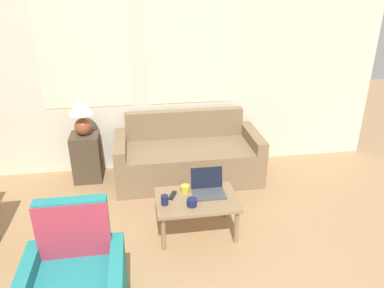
{
  "coord_description": "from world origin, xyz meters",
  "views": [
    {
      "loc": [
        -0.14,
        -0.71,
        2.44
      ],
      "look_at": [
        0.43,
        3.01,
        0.75
      ],
      "focal_mm": 35.0,
      "sensor_mm": 36.0,
      "label": 1
    }
  ],
  "objects_px": {
    "couch": "(188,158)",
    "table_lamp": "(81,112)",
    "cup_yellow": "(192,202)",
    "tv_remote": "(173,195)",
    "laptop": "(208,188)",
    "cup_navy": "(165,200)",
    "coffee_table": "(197,203)",
    "cup_white": "(185,189)"
  },
  "relations": [
    {
      "from": "cup_yellow",
      "to": "tv_remote",
      "type": "height_order",
      "value": "cup_yellow"
    },
    {
      "from": "cup_navy",
      "to": "cup_white",
      "type": "height_order",
      "value": "cup_navy"
    },
    {
      "from": "laptop",
      "to": "table_lamp",
      "type": "bearing_deg",
      "value": 137.8
    },
    {
      "from": "couch",
      "to": "cup_white",
      "type": "height_order",
      "value": "couch"
    },
    {
      "from": "cup_navy",
      "to": "cup_yellow",
      "type": "bearing_deg",
      "value": -13.77
    },
    {
      "from": "table_lamp",
      "to": "cup_yellow",
      "type": "height_order",
      "value": "table_lamp"
    },
    {
      "from": "couch",
      "to": "cup_white",
      "type": "relative_size",
      "value": 19.63
    },
    {
      "from": "table_lamp",
      "to": "tv_remote",
      "type": "height_order",
      "value": "table_lamp"
    },
    {
      "from": "couch",
      "to": "coffee_table",
      "type": "bearing_deg",
      "value": -93.74
    },
    {
      "from": "table_lamp",
      "to": "cup_white",
      "type": "relative_size",
      "value": 5.28
    },
    {
      "from": "tv_remote",
      "to": "cup_navy",
      "type": "bearing_deg",
      "value": -123.66
    },
    {
      "from": "laptop",
      "to": "cup_navy",
      "type": "bearing_deg",
      "value": -161.34
    },
    {
      "from": "cup_yellow",
      "to": "tv_remote",
      "type": "relative_size",
      "value": 0.64
    },
    {
      "from": "coffee_table",
      "to": "tv_remote",
      "type": "height_order",
      "value": "tv_remote"
    },
    {
      "from": "coffee_table",
      "to": "tv_remote",
      "type": "distance_m",
      "value": 0.25
    },
    {
      "from": "cup_navy",
      "to": "cup_white",
      "type": "bearing_deg",
      "value": 40.91
    },
    {
      "from": "laptop",
      "to": "cup_navy",
      "type": "height_order",
      "value": "laptop"
    },
    {
      "from": "table_lamp",
      "to": "coffee_table",
      "type": "height_order",
      "value": "table_lamp"
    },
    {
      "from": "cup_navy",
      "to": "tv_remote",
      "type": "relative_size",
      "value": 0.64
    },
    {
      "from": "cup_yellow",
      "to": "table_lamp",
      "type": "bearing_deg",
      "value": 128.52
    },
    {
      "from": "laptop",
      "to": "cup_white",
      "type": "relative_size",
      "value": 3.52
    },
    {
      "from": "coffee_table",
      "to": "cup_yellow",
      "type": "height_order",
      "value": "cup_yellow"
    },
    {
      "from": "laptop",
      "to": "cup_white",
      "type": "height_order",
      "value": "laptop"
    },
    {
      "from": "couch",
      "to": "laptop",
      "type": "distance_m",
      "value": 1.1
    },
    {
      "from": "table_lamp",
      "to": "cup_navy",
      "type": "bearing_deg",
      "value": -57.18
    },
    {
      "from": "table_lamp",
      "to": "cup_navy",
      "type": "distance_m",
      "value": 1.71
    },
    {
      "from": "laptop",
      "to": "tv_remote",
      "type": "bearing_deg",
      "value": -177.06
    },
    {
      "from": "coffee_table",
      "to": "laptop",
      "type": "bearing_deg",
      "value": 35.92
    },
    {
      "from": "couch",
      "to": "table_lamp",
      "type": "bearing_deg",
      "value": 173.57
    },
    {
      "from": "laptop",
      "to": "tv_remote",
      "type": "relative_size",
      "value": 2.13
    },
    {
      "from": "coffee_table",
      "to": "cup_yellow",
      "type": "distance_m",
      "value": 0.16
    },
    {
      "from": "coffee_table",
      "to": "laptop",
      "type": "height_order",
      "value": "laptop"
    },
    {
      "from": "couch",
      "to": "cup_navy",
      "type": "height_order",
      "value": "couch"
    },
    {
      "from": "cup_white",
      "to": "coffee_table",
      "type": "bearing_deg",
      "value": -55.78
    },
    {
      "from": "laptop",
      "to": "cup_white",
      "type": "bearing_deg",
      "value": 169.35
    },
    {
      "from": "cup_white",
      "to": "laptop",
      "type": "bearing_deg",
      "value": -10.65
    },
    {
      "from": "cup_yellow",
      "to": "cup_white",
      "type": "height_order",
      "value": "same"
    },
    {
      "from": "couch",
      "to": "cup_yellow",
      "type": "xyz_separation_m",
      "value": [
        -0.14,
        -1.3,
        0.16
      ]
    },
    {
      "from": "couch",
      "to": "table_lamp",
      "type": "xyz_separation_m",
      "value": [
        -1.29,
        0.15,
        0.65
      ]
    },
    {
      "from": "couch",
      "to": "tv_remote",
      "type": "height_order",
      "value": "couch"
    },
    {
      "from": "couch",
      "to": "tv_remote",
      "type": "xyz_separation_m",
      "value": [
        -0.31,
        -1.1,
        0.14
      ]
    },
    {
      "from": "table_lamp",
      "to": "cup_yellow",
      "type": "relative_size",
      "value": 4.96
    }
  ]
}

